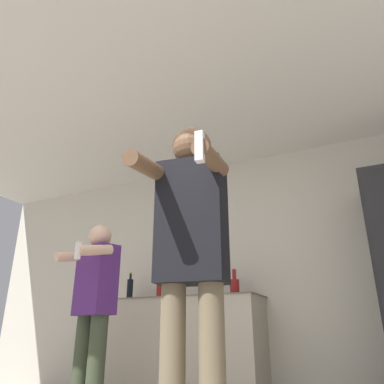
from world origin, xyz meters
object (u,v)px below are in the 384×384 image
Objects in this scene: bottle_short_whiskey at (130,289)px; person_man_side at (93,302)px; bottle_tall_gin at (235,286)px; bottle_green_wine at (159,288)px; person_woman_foreground at (191,250)px.

person_man_side is at bearing -71.55° from bottle_short_whiskey.
bottle_green_wine is (-0.87, -0.00, 0.02)m from bottle_tall_gin.
person_woman_foreground is (1.33, -1.97, -0.09)m from bottle_green_wine.
bottle_tall_gin is 0.17× the size of person_man_side.
bottle_tall_gin is 0.83× the size of bottle_short_whiskey.
bottle_green_wine is at bearing 124.08° from person_woman_foreground.
person_man_side is at bearing -132.04° from bottle_tall_gin.
bottle_short_whiskey is 2.61m from person_woman_foreground.
person_woman_foreground reaches higher than person_man_side.
person_woman_foreground is 1.68m from person_man_side.
bottle_tall_gin is 0.15× the size of person_woman_foreground.
person_man_side is (-0.05, -1.02, -0.22)m from bottle_green_wine.
bottle_green_wine is at bearing -180.00° from bottle_tall_gin.
bottle_short_whiskey is 0.20× the size of person_man_side.
person_woman_foreground reaches higher than bottle_short_whiskey.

